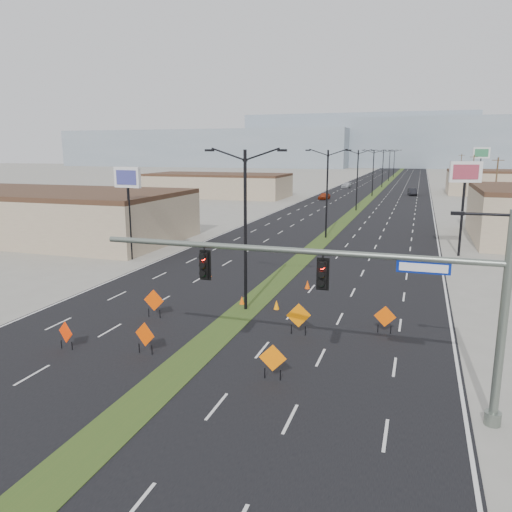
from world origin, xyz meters
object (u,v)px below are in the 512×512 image
(construction_sign_4, at_px, (299,316))
(construction_sign_1, at_px, (145,336))
(construction_sign_0, at_px, (66,333))
(cone_3, at_px, (210,274))
(streetlight_4, at_px, (383,167))
(cone_2, at_px, (276,305))
(construction_sign_3, at_px, (273,359))
(signal_mast, at_px, (370,289))
(streetlight_3, at_px, (373,171))
(construction_sign_5, at_px, (385,317))
(streetlight_2, at_px, (357,178))
(car_far, at_px, (346,185))
(streetlight_6, at_px, (394,163))
(cone_0, at_px, (242,300))
(car_mid, at_px, (412,192))
(pole_sign_east_far, at_px, (481,156))
(streetlight_5, at_px, (389,165))
(streetlight_0, at_px, (245,225))
(streetlight_1, at_px, (327,191))
(car_left, at_px, (324,196))
(cone_1, at_px, (307,285))
(pole_sign_west, at_px, (128,185))
(construction_sign_2, at_px, (154,301))
(pole_sign_east_near, at_px, (465,180))

(construction_sign_4, bearing_deg, construction_sign_1, -164.07)
(construction_sign_0, relative_size, cone_3, 2.67)
(streetlight_4, bearing_deg, cone_2, -89.04)
(construction_sign_3, bearing_deg, signal_mast, -19.87)
(streetlight_3, height_order, construction_sign_1, streetlight_3)
(streetlight_4, bearing_deg, construction_sign_5, -85.62)
(streetlight_2, relative_size, car_far, 2.11)
(streetlight_4, xyz_separation_m, streetlight_6, (0.00, 56.00, 0.00))
(signal_mast, height_order, cone_0, signal_mast)
(car_mid, xyz_separation_m, pole_sign_east_far, (13.37, -1.72, 7.89))
(streetlight_5, bearing_deg, streetlight_6, 90.00)
(streetlight_0, height_order, streetlight_1, same)
(streetlight_5, bearing_deg, pole_sign_east_far, -67.52)
(streetlight_3, distance_m, car_far, 25.39)
(car_left, bearing_deg, construction_sign_0, -80.73)
(cone_0, xyz_separation_m, cone_1, (3.26, 5.12, 0.03))
(streetlight_2, xyz_separation_m, pole_sign_west, (-15.05, -45.24, 1.44))
(construction_sign_5, bearing_deg, cone_1, 128.55)
(streetlight_4, relative_size, car_mid, 2.10)
(streetlight_5, bearing_deg, construction_sign_0, -92.50)
(streetlight_2, distance_m, construction_sign_0, 65.48)
(cone_3, bearing_deg, pole_sign_east_far, 71.29)
(construction_sign_1, distance_m, cone_1, 15.14)
(construction_sign_1, distance_m, cone_0, 9.32)
(streetlight_5, xyz_separation_m, construction_sign_1, (-2.39, -148.25, -4.45))
(construction_sign_1, height_order, construction_sign_2, construction_sign_2)
(car_left, height_order, cone_1, car_left)
(construction_sign_0, xyz_separation_m, cone_2, (8.37, 9.63, -0.55))
(streetlight_6, relative_size, pole_sign_east_far, 0.95)
(construction_sign_2, distance_m, construction_sign_4, 8.98)
(car_far, xyz_separation_m, construction_sign_2, (4.18, -110.51, 0.35))
(streetlight_1, xyz_separation_m, streetlight_6, (0.00, 140.00, 0.00))
(streetlight_3, relative_size, pole_sign_east_near, 1.12)
(cone_1, bearing_deg, streetlight_2, 93.08)
(streetlight_1, distance_m, car_left, 46.53)
(cone_2, bearing_deg, signal_mast, -57.80)
(construction_sign_5, bearing_deg, cone_0, 165.23)
(construction_sign_5, height_order, cone_2, construction_sign_5)
(streetlight_4, bearing_deg, signal_mast, -85.99)
(car_mid, relative_size, construction_sign_0, 3.22)
(construction_sign_2, xyz_separation_m, pole_sign_east_far, (26.49, 90.65, 7.64))
(signal_mast, distance_m, construction_sign_5, 9.24)
(streetlight_4, relative_size, construction_sign_1, 6.07)
(construction_sign_0, height_order, cone_0, construction_sign_0)
(streetlight_2, xyz_separation_m, car_far, (-8.92, 51.30, -4.73))
(construction_sign_5, bearing_deg, car_mid, 90.40)
(cone_2, bearing_deg, streetlight_2, 91.93)
(signal_mast, relative_size, streetlight_3, 1.63)
(cone_1, bearing_deg, construction_sign_1, -109.64)
(signal_mast, bearing_deg, streetlight_2, 97.39)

